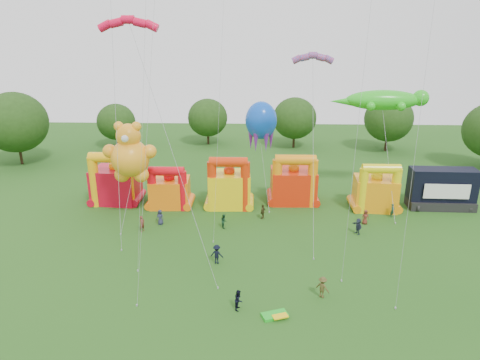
{
  "coord_description": "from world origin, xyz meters",
  "views": [
    {
      "loc": [
        0.64,
        -23.37,
        20.88
      ],
      "look_at": [
        -0.78,
        18.0,
        6.67
      ],
      "focal_mm": 32.0,
      "sensor_mm": 36.0,
      "label": 1
    }
  ],
  "objects_px": {
    "bouncy_castle_0": "(115,183)",
    "octopus_kite": "(262,143)",
    "stage_trailer": "(442,189)",
    "teddy_bear_kite": "(130,160)",
    "spectator_0": "(160,217)",
    "bouncy_castle_2": "(229,187)",
    "spectator_4": "(263,212)",
    "gecko_kite": "(384,114)"
  },
  "relations": [
    {
      "from": "bouncy_castle_2",
      "to": "bouncy_castle_0",
      "type": "bearing_deg",
      "value": 176.52
    },
    {
      "from": "bouncy_castle_2",
      "to": "spectator_4",
      "type": "relative_size",
      "value": 3.89
    },
    {
      "from": "stage_trailer",
      "to": "octopus_kite",
      "type": "height_order",
      "value": "octopus_kite"
    },
    {
      "from": "stage_trailer",
      "to": "spectator_4",
      "type": "bearing_deg",
      "value": -169.25
    },
    {
      "from": "bouncy_castle_2",
      "to": "spectator_0",
      "type": "relative_size",
      "value": 3.82
    },
    {
      "from": "teddy_bear_kite",
      "to": "octopus_kite",
      "type": "height_order",
      "value": "octopus_kite"
    },
    {
      "from": "bouncy_castle_0",
      "to": "gecko_kite",
      "type": "height_order",
      "value": "gecko_kite"
    },
    {
      "from": "bouncy_castle_0",
      "to": "stage_trailer",
      "type": "distance_m",
      "value": 41.39
    },
    {
      "from": "octopus_kite",
      "to": "spectator_0",
      "type": "height_order",
      "value": "octopus_kite"
    },
    {
      "from": "teddy_bear_kite",
      "to": "octopus_kite",
      "type": "xyz_separation_m",
      "value": [
        15.22,
        5.86,
        0.68
      ]
    },
    {
      "from": "stage_trailer",
      "to": "teddy_bear_kite",
      "type": "bearing_deg",
      "value": -173.02
    },
    {
      "from": "teddy_bear_kite",
      "to": "spectator_0",
      "type": "relative_size",
      "value": 6.53
    },
    {
      "from": "stage_trailer",
      "to": "gecko_kite",
      "type": "height_order",
      "value": "gecko_kite"
    },
    {
      "from": "octopus_kite",
      "to": "bouncy_castle_2",
      "type": "bearing_deg",
      "value": -156.72
    },
    {
      "from": "bouncy_castle_2",
      "to": "teddy_bear_kite",
      "type": "xyz_separation_m",
      "value": [
        -11.11,
        -4.09,
        4.67
      ]
    },
    {
      "from": "teddy_bear_kite",
      "to": "spectator_4",
      "type": "xyz_separation_m",
      "value": [
        15.3,
        0.36,
        -6.38
      ]
    },
    {
      "from": "gecko_kite",
      "to": "octopus_kite",
      "type": "height_order",
      "value": "gecko_kite"
    },
    {
      "from": "bouncy_castle_0",
      "to": "spectator_4",
      "type": "relative_size",
      "value": 4.03
    },
    {
      "from": "bouncy_castle_2",
      "to": "gecko_kite",
      "type": "xyz_separation_m",
      "value": [
        19.57,
        4.21,
        8.65
      ]
    },
    {
      "from": "bouncy_castle_2",
      "to": "octopus_kite",
      "type": "height_order",
      "value": "octopus_kite"
    },
    {
      "from": "bouncy_castle_2",
      "to": "octopus_kite",
      "type": "relative_size",
      "value": 0.52
    },
    {
      "from": "bouncy_castle_2",
      "to": "gecko_kite",
      "type": "distance_m",
      "value": 21.81
    },
    {
      "from": "stage_trailer",
      "to": "gecko_kite",
      "type": "bearing_deg",
      "value": 152.29
    },
    {
      "from": "bouncy_castle_0",
      "to": "spectator_4",
      "type": "xyz_separation_m",
      "value": [
        18.98,
        -4.63,
        -1.8
      ]
    },
    {
      "from": "teddy_bear_kite",
      "to": "octopus_kite",
      "type": "relative_size",
      "value": 0.9
    },
    {
      "from": "teddy_bear_kite",
      "to": "spectator_0",
      "type": "xyz_separation_m",
      "value": [
        3.47,
        -1.68,
        -6.37
      ]
    },
    {
      "from": "bouncy_castle_2",
      "to": "octopus_kite",
      "type": "distance_m",
      "value": 6.97
    },
    {
      "from": "stage_trailer",
      "to": "gecko_kite",
      "type": "relative_size",
      "value": 0.56
    },
    {
      "from": "spectator_4",
      "to": "octopus_kite",
      "type": "bearing_deg",
      "value": -151.28
    },
    {
      "from": "spectator_4",
      "to": "gecko_kite",
      "type": "bearing_deg",
      "value": 145.23
    },
    {
      "from": "bouncy_castle_0",
      "to": "octopus_kite",
      "type": "bearing_deg",
      "value": 2.63
    },
    {
      "from": "teddy_bear_kite",
      "to": "gecko_kite",
      "type": "relative_size",
      "value": 0.82
    },
    {
      "from": "spectator_4",
      "to": "stage_trailer",
      "type": "bearing_deg",
      "value": 128.67
    },
    {
      "from": "octopus_kite",
      "to": "stage_trailer",
      "type": "bearing_deg",
      "value": -3.17
    },
    {
      "from": "gecko_kite",
      "to": "spectator_4",
      "type": "xyz_separation_m",
      "value": [
        -15.38,
        -7.94,
        -10.37
      ]
    },
    {
      "from": "bouncy_castle_0",
      "to": "teddy_bear_kite",
      "type": "height_order",
      "value": "teddy_bear_kite"
    },
    {
      "from": "bouncy_castle_2",
      "to": "gecko_kite",
      "type": "relative_size",
      "value": 0.48
    },
    {
      "from": "stage_trailer",
      "to": "spectator_4",
      "type": "xyz_separation_m",
      "value": [
        -22.4,
        -4.25,
        -1.59
      ]
    },
    {
      "from": "bouncy_castle_0",
      "to": "teddy_bear_kite",
      "type": "distance_m",
      "value": 7.71
    },
    {
      "from": "bouncy_castle_2",
      "to": "spectator_4",
      "type": "xyz_separation_m",
      "value": [
        4.19,
        -3.73,
        -1.72
      ]
    },
    {
      "from": "bouncy_castle_0",
      "to": "spectator_4",
      "type": "bearing_deg",
      "value": -13.71
    },
    {
      "from": "bouncy_castle_2",
      "to": "teddy_bear_kite",
      "type": "distance_m",
      "value": 12.73
    }
  ]
}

